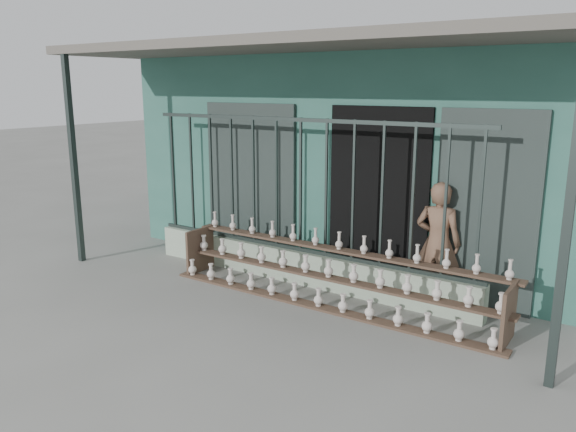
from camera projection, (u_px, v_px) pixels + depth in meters
The scene contains 6 objects.
ground at pixel (241, 313), 6.70m from camera, with size 60.00×60.00×0.00m, color slate.
workshop_building at pixel (391, 146), 9.75m from camera, with size 7.40×6.60×3.21m.
parapet_wall at pixel (300, 267), 7.70m from camera, with size 5.00×0.20×0.45m, color #A6BA9F.
security_fence at pixel (301, 186), 7.44m from camera, with size 5.00×0.04×1.80m.
shelf_rack at pixel (328, 275), 6.96m from camera, with size 4.50×0.68×0.85m.
elderly_woman at pixel (438, 243), 6.90m from camera, with size 0.56×0.37×1.53m, color brown.
Camera 1 is at (3.94, -4.89, 2.66)m, focal length 35.00 mm.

